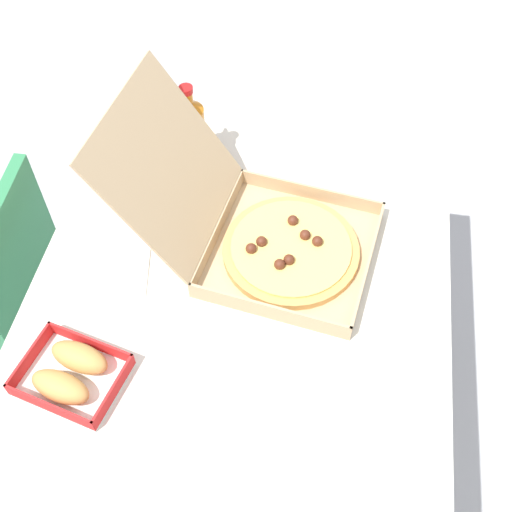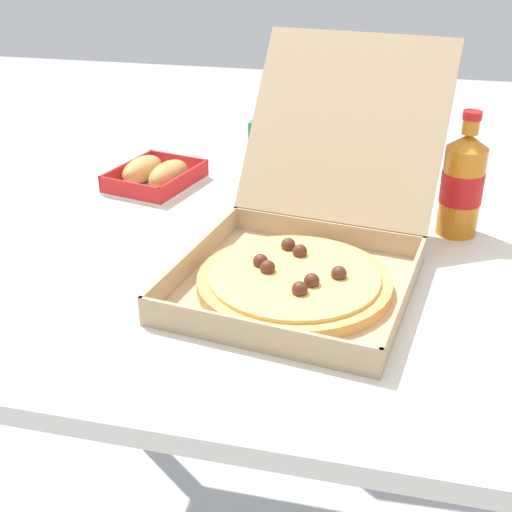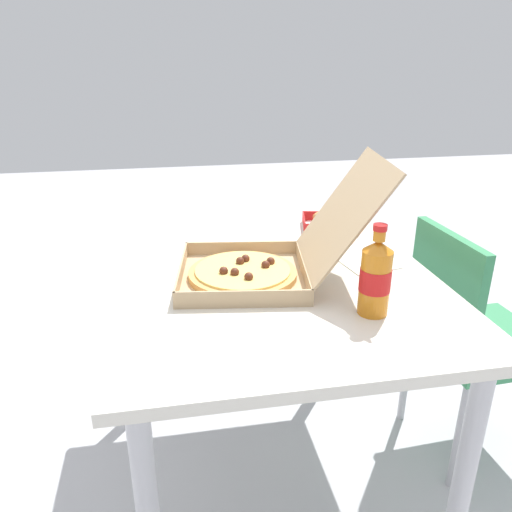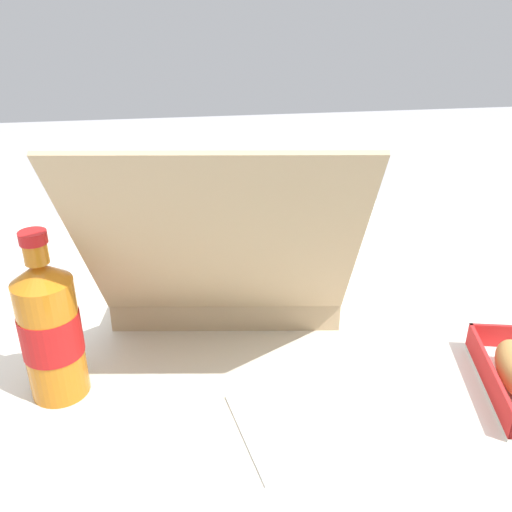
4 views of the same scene
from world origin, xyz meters
The scene contains 6 objects.
ground_plane centered at (0.00, 0.00, 0.00)m, with size 10.00×10.00×0.00m, color #B2B2B7.
dining_table centered at (0.00, 0.00, 0.67)m, with size 1.13×0.88×0.76m.
pizza_box_open centered at (0.06, -0.05, 0.80)m, with size 0.42×0.58×0.33m.
bread_side_box centered at (-0.31, 0.28, 0.78)m, with size 0.19×0.22×0.06m.
cola_bottle centered at (0.30, 0.18, 0.85)m, with size 0.07×0.07×0.22m.
paper_menu centered at (-0.02, 0.28, 0.76)m, with size 0.21×0.15×0.00m, color white.
Camera 1 is at (-0.79, -0.16, 1.89)m, focal length 44.92 mm.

